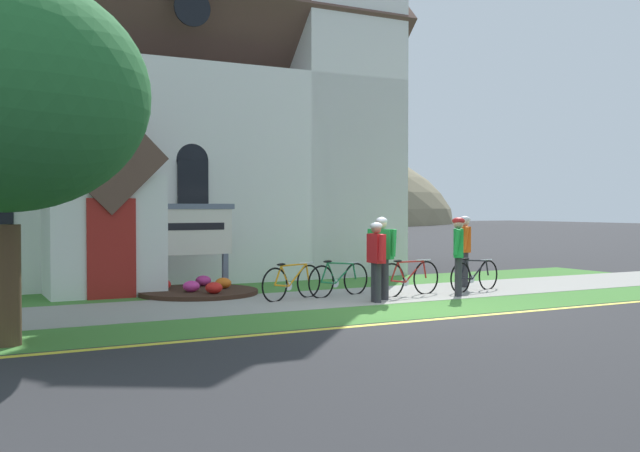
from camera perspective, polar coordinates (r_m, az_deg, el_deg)
The scene contains 19 objects.
ground at distance 17.24m, azimuth -0.85°, elevation -4.89°, with size 140.00×140.00×0.00m, color #2B2B2D.
sidewalk_slab at distance 14.47m, azimuth -5.61°, elevation -6.09°, with size 32.00×2.76×0.01m, color #99968E.
grass_verge at distance 12.39m, azimuth -1.60°, elevation -7.35°, with size 32.00×1.84×0.01m, color #427F33.
church_lawn at distance 16.80m, azimuth -8.81°, elevation -5.06°, with size 24.00×2.24×0.01m, color #427F33.
curb_paint_stripe at distance 11.44m, azimuth 0.77°, elevation -8.09°, with size 28.00×0.16×0.01m, color yellow.
church_building at distance 22.32m, azimuth -12.43°, elevation 9.60°, with size 13.05×11.31×13.91m.
church_sign at distance 16.48m, azimuth -10.11°, elevation -0.55°, with size 2.06×0.21×1.99m.
flower_bed at distance 16.12m, azimuth -9.56°, elevation -5.05°, with size 2.60×2.60×0.34m.
bicycle_blue at distance 14.98m, azimuth -2.22°, elevation -4.42°, with size 1.62×0.62×0.79m.
bicycle_yellow at distance 15.72m, azimuth 7.00°, elevation -4.09°, with size 1.76×0.31×0.81m.
bicycle_orange at distance 16.84m, azimuth 12.07°, elevation -3.82°, with size 1.69×0.43×0.80m.
bicycle_white at distance 15.54m, azimuth 1.47°, elevation -4.21°, with size 1.68×0.43×0.81m.
cyclist_in_white_jersey at distance 14.50m, azimuth 4.45°, elevation -2.38°, with size 0.27×0.69×1.61m.
cyclist_in_red_jersey at distance 17.62m, azimuth 11.33°, elevation -1.51°, with size 0.42×0.65×1.70m.
cyclist_in_blue_jersey at distance 15.79m, azimuth 10.85°, elevation -1.86°, with size 0.50×0.58×1.70m.
cyclist_in_orange_jersey at distance 14.92m, azimuth 4.87°, elevation -1.99°, with size 0.44×0.64×1.71m.
roadside_conifer at distance 26.57m, azimuth 2.78°, elevation 7.22°, with size 2.95×2.95×6.93m.
verge_sapling at distance 10.90m, azimuth -23.62°, elevation 9.47°, with size 3.93×3.93×5.08m.
distant_hill at distance 80.30m, azimuth -16.89°, elevation 0.00°, with size 87.02×44.84×26.26m, color #847A5B.
Camera 1 is at (-7.69, -11.31, 1.89)m, focal length 40.62 mm.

